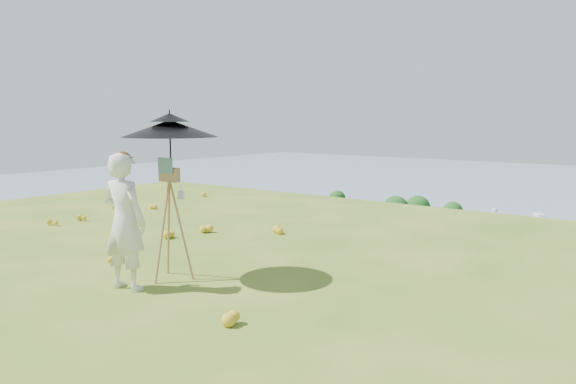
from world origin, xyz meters
The scene contains 8 objects.
ground centered at (0.00, 0.00, 0.00)m, with size 14.00×14.00×0.00m, color #3D6B1E.
peninsula centered at (-75.00, 155.00, -29.00)m, with size 90.00×60.00×12.00m, color #0E360F, non-canonical shape.
slope_trees centered at (0.00, 35.00, -15.00)m, with size 110.00×50.00×6.00m, color #1F5419, non-canonical shape.
wildflowers centered at (0.00, 0.25, 0.06)m, with size 10.00×10.50×0.12m, color gold, non-canonical shape.
painter centered at (1.17, -0.90, 0.79)m, with size 0.58×0.38×1.59m, color silver.
field_easel centered at (1.27, -0.30, 0.75)m, with size 0.57×0.57×1.50m, color #9E6742, non-canonical shape.
sun_umbrella centered at (1.27, -0.27, 1.65)m, with size 1.16×1.16×0.84m, color black, non-canonical shape.
painter_cap centered at (1.17, -0.90, 1.55)m, with size 0.20×0.24×0.10m, color #D07273, non-canonical shape.
Camera 1 is at (6.46, -4.84, 1.98)m, focal length 35.00 mm.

